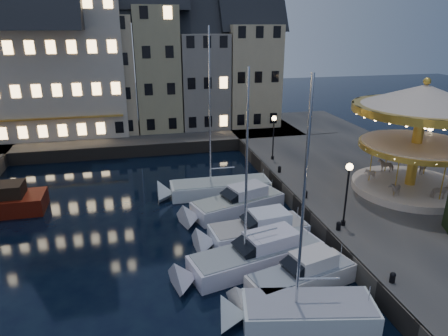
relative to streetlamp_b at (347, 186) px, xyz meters
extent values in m
plane|color=black|center=(-7.20, -1.00, -4.02)|extent=(160.00, 160.00, 0.00)
cube|color=#474442|center=(6.80, 5.00, -3.37)|extent=(16.00, 56.00, 1.30)
cube|color=#474442|center=(-15.20, 27.00, -3.37)|extent=(44.00, 12.00, 1.30)
cube|color=#47423A|center=(-1.20, 5.00, -3.37)|extent=(0.15, 44.00, 1.30)
cube|color=#47423A|center=(-13.20, 21.00, -3.37)|extent=(48.00, 0.15, 1.30)
cylinder|color=black|center=(0.00, 0.00, -2.57)|extent=(0.28, 0.28, 0.30)
cylinder|color=black|center=(0.00, 0.00, -0.82)|extent=(0.12, 0.12, 3.80)
sphere|color=#FFD18C|center=(0.00, 0.00, 1.23)|extent=(0.44, 0.44, 0.44)
cylinder|color=black|center=(0.00, 13.50, -2.57)|extent=(0.28, 0.28, 0.30)
cylinder|color=black|center=(0.00, 13.50, -0.82)|extent=(0.12, 0.12, 3.80)
sphere|color=#FFD18C|center=(0.00, 13.50, 1.23)|extent=(0.44, 0.44, 0.44)
cylinder|color=black|center=(11.30, 7.00, -2.57)|extent=(0.28, 0.28, 0.30)
cylinder|color=black|center=(11.30, 7.00, -0.82)|extent=(0.12, 0.12, 3.80)
sphere|color=#FFD18C|center=(11.30, 7.00, 1.23)|extent=(0.44, 0.44, 0.44)
cylinder|color=black|center=(-0.60, -6.00, -2.52)|extent=(0.28, 0.28, 0.40)
sphere|color=black|center=(-0.60, -6.00, -2.30)|extent=(0.30, 0.30, 0.30)
cylinder|color=black|center=(-0.60, -0.50, -2.52)|extent=(0.28, 0.28, 0.40)
sphere|color=black|center=(-0.60, -0.50, -2.30)|extent=(0.30, 0.30, 0.30)
cylinder|color=black|center=(-0.60, 4.50, -2.52)|extent=(0.28, 0.28, 0.40)
sphere|color=black|center=(-0.60, 4.50, -2.30)|extent=(0.30, 0.30, 0.30)
cylinder|color=black|center=(-0.60, 10.00, -2.52)|extent=(0.28, 0.28, 0.40)
sphere|color=black|center=(-0.60, 10.00, -2.30)|extent=(0.30, 0.30, 0.30)
cube|color=slate|center=(-26.70, 29.00, 2.78)|extent=(5.00, 8.00, 11.00)
cube|color=slate|center=(-21.25, 29.00, 3.28)|extent=(5.60, 8.00, 12.00)
cube|color=tan|center=(-15.20, 29.00, 3.78)|extent=(6.20, 8.00, 13.00)
cube|color=#99906B|center=(-9.45, 29.00, 4.28)|extent=(5.00, 8.00, 14.00)
cube|color=gray|center=(-4.00, 29.00, 2.78)|extent=(5.60, 8.00, 11.00)
cube|color=tan|center=(2.05, 29.00, 3.28)|extent=(6.20, 8.00, 12.00)
cube|color=#BFB4A3|center=(-21.20, 29.00, 4.78)|extent=(16.00, 9.00, 15.00)
cube|color=silver|center=(-5.14, -6.31, -3.57)|extent=(6.55, 3.56, 1.30)
cube|color=gray|center=(-5.14, -6.31, -2.90)|extent=(6.21, 3.31, 0.10)
cylinder|color=silver|center=(-5.75, -6.19, 2.51)|extent=(0.14, 0.14, 10.85)
cube|color=silver|center=(-4.41, -3.77, -3.57)|extent=(6.32, 3.48, 1.30)
cube|color=gray|center=(-4.41, -3.77, -2.90)|extent=(5.99, 3.24, 0.10)
cube|color=silver|center=(-3.71, -3.58, -2.47)|extent=(2.59, 2.04, 0.80)
cube|color=black|center=(-4.87, -3.89, -2.57)|extent=(1.37, 1.62, 0.88)
cube|color=silver|center=(-6.12, -1.24, -3.57)|extent=(8.33, 4.15, 1.30)
cube|color=gray|center=(-6.12, -1.24, -2.90)|extent=(7.89, 3.88, 0.10)
cube|color=silver|center=(-5.19, -1.01, -2.47)|extent=(3.37, 2.43, 0.80)
cube|color=black|center=(-6.75, -1.39, -2.57)|extent=(1.67, 1.91, 1.01)
cylinder|color=silver|center=(-6.90, -1.42, 2.47)|extent=(0.14, 0.14, 10.77)
cube|color=silver|center=(-5.15, 1.54, -3.57)|extent=(6.52, 3.06, 1.30)
cube|color=gray|center=(-5.15, 1.54, -2.90)|extent=(6.18, 2.84, 0.10)
cube|color=silver|center=(-4.39, 1.62, -2.47)|extent=(2.57, 2.05, 0.80)
cube|color=black|center=(-5.65, 1.49, -2.57)|extent=(1.26, 1.80, 0.90)
cube|color=silver|center=(-5.35, 5.96, -3.57)|extent=(7.37, 4.35, 1.30)
cube|color=gray|center=(-5.35, 5.96, -2.90)|extent=(6.98, 4.07, 0.10)
cube|color=silver|center=(-4.55, 6.21, -2.47)|extent=(3.06, 2.48, 0.80)
cube|color=black|center=(-5.89, 5.79, -2.57)|extent=(1.62, 1.92, 0.94)
cube|color=silver|center=(-5.95, 9.46, -3.57)|extent=(8.22, 2.53, 1.30)
cube|color=gray|center=(-5.95, 9.46, -2.90)|extent=(7.81, 2.34, 0.10)
cylinder|color=silver|center=(-6.76, 9.47, 2.59)|extent=(0.14, 0.14, 11.02)
cube|color=black|center=(-22.15, 9.69, -2.27)|extent=(2.39, 1.96, 1.08)
cylinder|color=beige|center=(7.75, 4.03, -2.45)|extent=(8.51, 8.51, 0.53)
cylinder|color=gold|center=(7.75, 4.03, 1.11)|extent=(0.74, 0.74, 6.60)
cylinder|color=beige|center=(7.75, 4.03, 1.01)|extent=(7.88, 7.88, 0.19)
cylinder|color=gold|center=(7.75, 4.03, 0.82)|extent=(8.17, 8.17, 0.37)
cone|color=beige|center=(7.75, 4.03, 4.52)|extent=(9.79, 9.79, 1.70)
cylinder|color=gold|center=(7.75, 4.03, 3.62)|extent=(9.79, 9.79, 0.53)
sphere|color=gold|center=(7.75, 4.03, 5.58)|extent=(0.53, 0.53, 0.53)
imported|color=beige|center=(10.60, 4.91, -1.65)|extent=(1.78, 1.29, 1.06)
camera|label=1|loc=(-12.47, -20.43, 9.39)|focal=32.00mm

